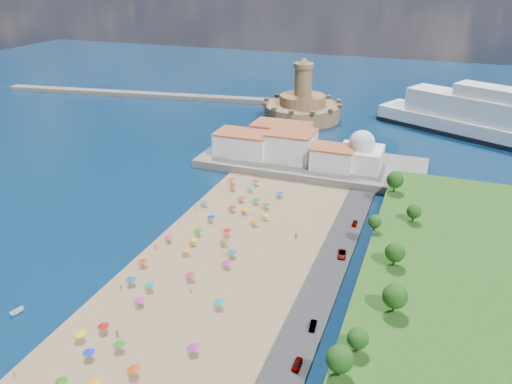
% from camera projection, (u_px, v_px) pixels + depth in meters
% --- Properties ---
extents(ground, '(700.00, 700.00, 0.00)m').
position_uv_depth(ground, '(213.00, 249.00, 144.26)').
color(ground, '#071938').
rests_on(ground, ground).
extents(terrace, '(90.00, 36.00, 3.00)m').
position_uv_depth(terrace, '(311.00, 163.00, 202.72)').
color(terrace, '#59544C').
rests_on(terrace, ground).
extents(jetty, '(18.00, 70.00, 2.40)m').
position_uv_depth(jetty, '(285.00, 133.00, 239.69)').
color(jetty, '#59544C').
rests_on(jetty, ground).
extents(breakwater, '(199.03, 34.77, 2.60)m').
position_uv_depth(breakwater, '(156.00, 95.00, 309.16)').
color(breakwater, '#59544C').
rests_on(breakwater, ground).
extents(waterfront_buildings, '(57.00, 29.00, 11.00)m').
position_uv_depth(waterfront_buildings, '(281.00, 144.00, 204.77)').
color(waterfront_buildings, silver).
rests_on(waterfront_buildings, terrace).
extents(domed_building, '(16.00, 16.00, 15.00)m').
position_uv_depth(domed_building, '(361.00, 153.00, 191.57)').
color(domed_building, silver).
rests_on(domed_building, terrace).
extents(fortress, '(40.00, 40.00, 32.40)m').
position_uv_depth(fortress, '(302.00, 107.00, 263.01)').
color(fortress, olive).
rests_on(fortress, ground).
extents(beach_parasols, '(31.37, 114.03, 2.20)m').
position_uv_depth(beach_parasols, '(197.00, 253.00, 138.04)').
color(beach_parasols, gray).
rests_on(beach_parasols, beach).
extents(beachgoers, '(38.12, 101.65, 1.87)m').
position_uv_depth(beachgoers, '(211.00, 248.00, 142.58)').
color(beachgoers, tan).
rests_on(beachgoers, beach).
extents(parked_cars, '(2.98, 68.32, 1.37)m').
position_uv_depth(parked_cars, '(333.00, 277.00, 128.68)').
color(parked_cars, gray).
rests_on(parked_cars, promenade).
extents(hillside_trees, '(14.03, 107.24, 7.16)m').
position_uv_depth(hillside_trees, '(382.00, 265.00, 118.47)').
color(hillside_trees, '#382314').
rests_on(hillside_trees, hillside).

